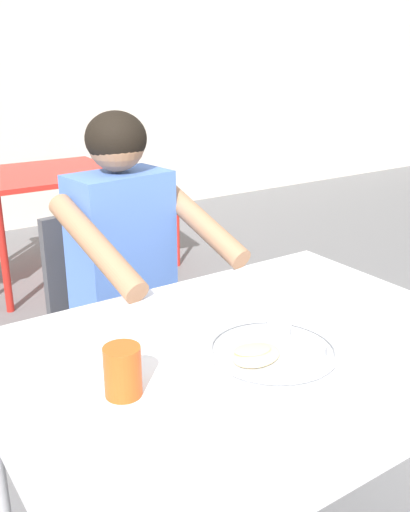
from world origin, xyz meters
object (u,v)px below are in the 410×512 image
at_px(table_foreground, 251,372).
at_px(diner_foreground, 136,264).
at_px(table_background_red, 45,186).
at_px(chair_red_right, 132,196).
at_px(chair_foreground, 108,308).
at_px(drinking_cup, 122,369).
at_px(thali_tray, 275,348).

height_order(table_foreground, diner_foreground, diner_foreground).
relative_size(table_background_red, chair_red_right, 1.00).
xyz_separation_m(table_foreground, chair_foreground, (0.03, 0.92, -0.19)).
relative_size(drinking_cup, diner_foreground, 0.09).
bearing_deg(thali_tray, drinking_cup, 173.36).
relative_size(drinking_cup, chair_red_right, 0.12).
relative_size(table_foreground, thali_tray, 3.93).
xyz_separation_m(diner_foreground, chair_red_right, (0.89, 1.81, -0.24)).
bearing_deg(diner_foreground, table_background_red, 80.84).
bearing_deg(table_foreground, chair_foreground, 88.18).
distance_m(table_background_red, chair_red_right, 0.61).
bearing_deg(chair_foreground, drinking_cup, -111.92).
distance_m(table_foreground, chair_red_right, 2.69).
bearing_deg(drinking_cup, table_background_red, 74.78).
bearing_deg(chair_red_right, drinking_cup, -117.07).
height_order(drinking_cup, chair_foreground, drinking_cup).
bearing_deg(table_background_red, chair_red_right, -2.01).
height_order(chair_foreground, chair_red_right, chair_red_right).
bearing_deg(chair_foreground, diner_foreground, -84.20).
xyz_separation_m(table_foreground, diner_foreground, (0.05, 0.70, 0.05)).
relative_size(thali_tray, chair_foreground, 0.36).
distance_m(diner_foreground, chair_red_right, 2.03).
bearing_deg(thali_tray, diner_foreground, 88.06).
height_order(diner_foreground, chair_red_right, diner_foreground).
height_order(thali_tray, diner_foreground, diner_foreground).
relative_size(diner_foreground, chair_red_right, 1.42).
bearing_deg(table_foreground, drinking_cup, -178.07).
xyz_separation_m(thali_tray, diner_foreground, (0.03, 0.75, -0.03)).
xyz_separation_m(drinking_cup, chair_foreground, (0.37, 0.93, -0.32)).
height_order(thali_tray, drinking_cup, drinking_cup).
xyz_separation_m(drinking_cup, chair_red_right, (1.29, 2.52, -0.31)).
bearing_deg(chair_red_right, table_background_red, 177.99).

